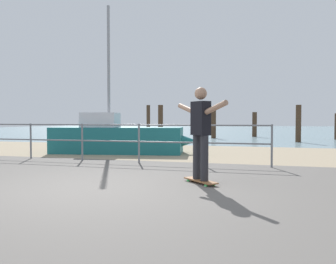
% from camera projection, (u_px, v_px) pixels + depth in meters
% --- Properties ---
extents(ground_plane, '(24.00, 10.00, 0.04)m').
position_uv_depth(ground_plane, '(44.00, 205.00, 4.71)').
color(ground_plane, '#605B56').
rests_on(ground_plane, ground).
extents(beach_strip, '(24.00, 6.00, 0.04)m').
position_uv_depth(beach_strip, '(184.00, 152.00, 12.38)').
color(beach_strip, tan).
rests_on(beach_strip, ground).
extents(sea_surface, '(72.00, 50.00, 0.04)m').
position_uv_depth(sea_surface, '(242.00, 130.00, 39.25)').
color(sea_surface, '#75939E').
rests_on(sea_surface, ground).
extents(railing_fence, '(11.88, 0.05, 1.05)m').
position_uv_depth(railing_fence, '(56.00, 136.00, 9.91)').
color(railing_fence, slate).
rests_on(railing_fence, ground).
extents(sailboat, '(5.06, 2.14, 5.02)m').
position_uv_depth(sailboat, '(122.00, 138.00, 11.88)').
color(sailboat, '#19666B').
rests_on(sailboat, ground).
extents(skateboard, '(0.71, 0.70, 0.08)m').
position_uv_depth(skateboard, '(200.00, 181.00, 6.21)').
color(skateboard, brown).
rests_on(skateboard, ground).
extents(skateboarder, '(1.09, 1.08, 1.65)m').
position_uv_depth(skateboarder, '(201.00, 128.00, 6.18)').
color(skateboarder, '#26262B').
rests_on(skateboarder, skateboard).
extents(groyne_post_0, '(0.25, 0.25, 2.17)m').
position_uv_depth(groyne_post_0, '(148.00, 121.00, 23.91)').
color(groyne_post_0, '#422D1E').
rests_on(groyne_post_0, ground).
extents(groyne_post_1, '(0.27, 0.27, 1.95)m').
position_uv_depth(groyne_post_1, '(161.00, 123.00, 18.77)').
color(groyne_post_1, '#422D1E').
rests_on(groyne_post_1, ground).
extents(groyne_post_2, '(0.29, 0.29, 1.78)m').
position_uv_depth(groyne_post_2, '(214.00, 124.00, 21.39)').
color(groyne_post_2, '#422D1E').
rests_on(groyne_post_2, ground).
extents(groyne_post_3, '(0.30, 0.30, 1.66)m').
position_uv_depth(groyne_post_3, '(255.00, 125.00, 23.13)').
color(groyne_post_3, '#422D1E').
rests_on(groyne_post_3, ground).
extents(groyne_post_4, '(0.27, 0.27, 1.91)m').
position_uv_depth(groyne_post_4, '(298.00, 124.00, 17.57)').
color(groyne_post_4, '#422D1E').
rests_on(groyne_post_4, ground).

